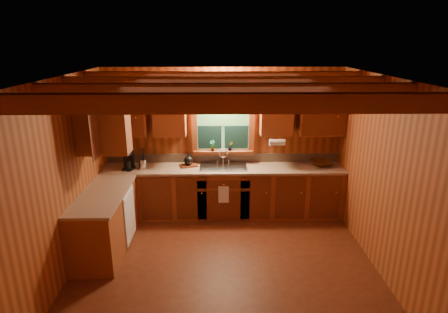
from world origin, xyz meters
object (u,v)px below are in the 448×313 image
at_px(cutting_board, 189,165).
at_px(coffee_maker, 129,160).
at_px(sink, 223,169).
at_px(wicker_basket, 321,163).

bearing_deg(cutting_board, coffee_maker, 166.14).
relative_size(sink, coffee_maker, 2.61).
height_order(sink, wicker_basket, sink).
height_order(sink, coffee_maker, coffee_maker).
bearing_deg(wicker_basket, coffee_maker, -177.98).
xyz_separation_m(sink, wicker_basket, (1.74, 0.05, 0.09)).
height_order(coffee_maker, cutting_board, coffee_maker).
bearing_deg(sink, coffee_maker, -177.68).
distance_m(coffee_maker, wicker_basket, 3.38).
distance_m(sink, wicker_basket, 1.74).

